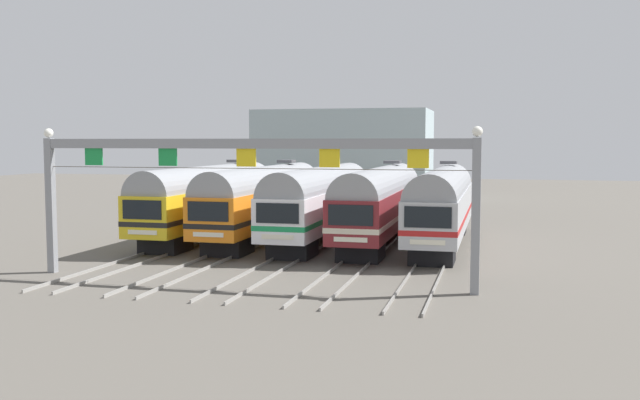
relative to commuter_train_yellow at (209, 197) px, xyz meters
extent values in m
plane|color=#5B564F|center=(7.62, 0.00, -2.69)|extent=(160.00, 160.00, 0.00)
cube|color=gray|center=(-0.72, 17.00, -2.61)|extent=(0.07, 70.00, 0.15)
cube|color=gray|center=(0.72, 17.00, -2.61)|extent=(0.07, 70.00, 0.15)
cube|color=gray|center=(3.09, 17.00, -2.61)|extent=(0.07, 70.00, 0.15)
cube|color=gray|center=(4.53, 17.00, -2.61)|extent=(0.07, 70.00, 0.15)
cube|color=gray|center=(6.90, 17.00, -2.61)|extent=(0.07, 70.00, 0.15)
cube|color=gray|center=(8.34, 17.00, -2.61)|extent=(0.07, 70.00, 0.15)
cube|color=gray|center=(10.72, 17.00, -2.61)|extent=(0.07, 70.00, 0.15)
cube|color=gray|center=(12.15, 17.00, -2.61)|extent=(0.07, 70.00, 0.15)
cube|color=gray|center=(14.53, 17.00, -2.61)|extent=(0.07, 70.00, 0.15)
cube|color=gray|center=(15.96, 17.00, -2.61)|extent=(0.07, 70.00, 0.15)
cube|color=gold|center=(0.00, 0.00, -0.46)|extent=(2.85, 18.00, 2.35)
cube|color=black|center=(0.00, 0.00, -0.82)|extent=(2.88, 18.02, 0.28)
cylinder|color=gray|center=(0.00, 0.00, 0.71)|extent=(2.74, 17.64, 2.74)
cube|color=black|center=(0.00, -9.02, 0.01)|extent=(2.28, 0.06, 1.03)
cube|color=silver|center=(0.00, -9.02, -1.21)|extent=(1.71, 0.05, 0.24)
cube|color=black|center=(0.00, -6.30, -2.16)|extent=(2.28, 2.60, 1.05)
cube|color=black|center=(0.00, 6.30, -2.16)|extent=(2.28, 2.60, 1.05)
cube|color=#4C4C51|center=(0.00, 5.04, 2.26)|extent=(1.10, 1.10, 0.20)
cube|color=orange|center=(3.81, 0.00, -0.46)|extent=(2.85, 18.00, 2.35)
cube|color=black|center=(3.81, 0.00, -0.82)|extent=(2.88, 18.02, 0.28)
cylinder|color=gray|center=(3.81, 0.00, 0.71)|extent=(2.74, 17.64, 2.74)
cube|color=black|center=(3.81, -9.02, 0.01)|extent=(2.28, 0.06, 1.03)
cube|color=silver|center=(3.81, -9.02, -1.21)|extent=(1.71, 0.05, 0.24)
cube|color=black|center=(3.81, -6.30, -2.16)|extent=(2.28, 2.60, 1.05)
cube|color=black|center=(3.81, 6.30, -2.16)|extent=(2.28, 2.60, 1.05)
cube|color=#4C4C51|center=(3.81, 5.04, 2.26)|extent=(1.10, 1.10, 0.20)
cube|color=white|center=(7.62, 0.00, -0.46)|extent=(2.85, 18.00, 2.35)
cube|color=#198C4C|center=(7.62, 0.00, -0.82)|extent=(2.88, 18.02, 0.28)
cylinder|color=gray|center=(7.62, 0.00, 0.71)|extent=(2.74, 17.64, 2.74)
cube|color=black|center=(7.62, -9.02, 0.01)|extent=(2.28, 0.06, 1.03)
cube|color=silver|center=(7.62, -9.02, -1.21)|extent=(1.71, 0.05, 0.24)
cube|color=black|center=(7.62, -6.30, -2.16)|extent=(2.28, 2.60, 1.05)
cube|color=black|center=(7.62, 6.30, -2.16)|extent=(2.28, 2.60, 1.05)
cube|color=maroon|center=(11.43, 0.00, -0.46)|extent=(2.85, 18.00, 2.35)
cube|color=beige|center=(11.43, 0.00, -0.82)|extent=(2.88, 18.02, 0.28)
cylinder|color=gray|center=(11.43, 0.00, 0.71)|extent=(2.74, 17.64, 2.74)
cube|color=black|center=(11.43, -9.02, 0.01)|extent=(2.28, 0.06, 1.03)
cube|color=silver|center=(11.43, -9.02, -1.21)|extent=(1.71, 0.05, 0.24)
cube|color=black|center=(11.43, -6.30, -2.16)|extent=(2.28, 2.60, 1.05)
cube|color=black|center=(11.43, 6.30, -2.16)|extent=(2.28, 2.60, 1.05)
cube|color=#4C4C51|center=(11.43, 5.04, 2.26)|extent=(1.10, 1.10, 0.20)
cube|color=#B2B5BA|center=(15.24, 0.00, -0.46)|extent=(2.85, 18.00, 2.35)
cube|color=#B21E1E|center=(15.24, 0.00, -0.82)|extent=(2.88, 18.02, 0.28)
cylinder|color=gray|center=(15.24, 0.00, 0.71)|extent=(2.74, 17.64, 2.74)
cube|color=black|center=(15.24, -9.02, 0.01)|extent=(2.28, 0.06, 1.03)
cube|color=silver|center=(15.24, -9.02, -1.21)|extent=(1.71, 0.05, 0.24)
cube|color=black|center=(15.24, -6.30, -2.16)|extent=(2.28, 2.60, 1.05)
cube|color=black|center=(15.24, 6.30, -2.16)|extent=(2.28, 2.60, 1.05)
cube|color=#4C4C51|center=(15.24, 5.04, 2.26)|extent=(1.10, 1.10, 0.20)
cube|color=gray|center=(-2.40, -13.50, 0.56)|extent=(0.36, 0.36, 6.50)
cube|color=gray|center=(17.64, -13.50, 0.56)|extent=(0.36, 0.36, 6.50)
cube|color=gray|center=(7.62, -13.50, 3.56)|extent=(20.04, 0.32, 0.44)
cube|color=#198C3F|center=(0.00, -13.50, 2.94)|extent=(0.90, 0.08, 0.80)
cube|color=#198C3F|center=(3.81, -13.50, 2.94)|extent=(0.90, 0.08, 0.80)
cube|color=yellow|center=(7.62, -13.50, 2.94)|extent=(0.90, 0.08, 0.80)
cube|color=yellow|center=(11.43, -13.50, 2.94)|extent=(0.90, 0.08, 0.80)
cube|color=yellow|center=(15.24, -13.50, 2.94)|extent=(0.90, 0.08, 0.80)
sphere|color=white|center=(-2.40, -13.50, 4.06)|extent=(0.44, 0.44, 0.44)
sphere|color=white|center=(17.64, -13.50, 4.06)|extent=(0.44, 0.44, 0.44)
cylinder|color=#3F382D|center=(7.62, -13.50, 2.46)|extent=(20.04, 0.03, 0.03)
cube|color=#9EB2B7|center=(0.96, 37.39, 2.30)|extent=(19.85, 10.00, 9.97)
camera|label=1|loc=(18.52, -42.97, 3.64)|focal=39.44mm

